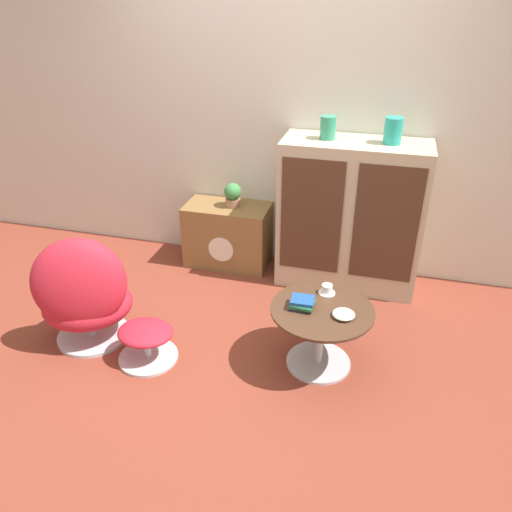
{
  "coord_description": "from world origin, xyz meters",
  "views": [
    {
      "loc": [
        0.81,
        -2.42,
        2.16
      ],
      "look_at": [
        0.04,
        0.4,
        0.55
      ],
      "focal_mm": 35.0,
      "sensor_mm": 36.0,
      "label": 1
    }
  ],
  "objects_px": {
    "ottoman": "(146,338)",
    "bowl": "(344,314)",
    "coffee_table": "(321,328)",
    "vase_inner_left": "(393,131)",
    "sideboard": "(350,216)",
    "book_stack": "(302,303)",
    "tv_console": "(228,235)",
    "vase_leftmost": "(328,128)",
    "teacup": "(327,290)",
    "potted_plant": "(233,194)",
    "egg_chair": "(84,295)"
  },
  "relations": [
    {
      "from": "ottoman",
      "to": "bowl",
      "type": "distance_m",
      "value": 1.26
    },
    {
      "from": "coffee_table",
      "to": "vase_inner_left",
      "type": "height_order",
      "value": "vase_inner_left"
    },
    {
      "from": "sideboard",
      "to": "book_stack",
      "type": "height_order",
      "value": "sideboard"
    },
    {
      "from": "tv_console",
      "to": "vase_leftmost",
      "type": "xyz_separation_m",
      "value": [
        0.79,
        -0.03,
        0.98
      ]
    },
    {
      "from": "tv_console",
      "to": "coffee_table",
      "type": "xyz_separation_m",
      "value": [
        0.96,
        -1.11,
        0.02
      ]
    },
    {
      "from": "sideboard",
      "to": "teacup",
      "type": "relative_size",
      "value": 10.84
    },
    {
      "from": "potted_plant",
      "to": "teacup",
      "type": "distance_m",
      "value": 1.32
    },
    {
      "from": "book_stack",
      "to": "sideboard",
      "type": "bearing_deg",
      "value": 81.33
    },
    {
      "from": "ottoman",
      "to": "vase_inner_left",
      "type": "xyz_separation_m",
      "value": [
        1.36,
        1.32,
        1.09
      ]
    },
    {
      "from": "coffee_table",
      "to": "ottoman",
      "type": "bearing_deg",
      "value": -167.43
    },
    {
      "from": "tv_console",
      "to": "teacup",
      "type": "xyz_separation_m",
      "value": [
        0.97,
        -0.94,
        0.19
      ]
    },
    {
      "from": "sideboard",
      "to": "vase_leftmost",
      "type": "height_order",
      "value": "vase_leftmost"
    },
    {
      "from": "tv_console",
      "to": "egg_chair",
      "type": "distance_m",
      "value": 1.41
    },
    {
      "from": "sideboard",
      "to": "egg_chair",
      "type": "xyz_separation_m",
      "value": [
        -1.57,
        -1.25,
        -0.21
      ]
    },
    {
      "from": "egg_chair",
      "to": "book_stack",
      "type": "bearing_deg",
      "value": 6.23
    },
    {
      "from": "bowl",
      "to": "tv_console",
      "type": "bearing_deg",
      "value": 133.32
    },
    {
      "from": "vase_leftmost",
      "to": "bowl",
      "type": "xyz_separation_m",
      "value": [
        0.31,
        -1.13,
        -0.8
      ]
    },
    {
      "from": "teacup",
      "to": "ottoman",
      "type": "bearing_deg",
      "value": -159.02
    },
    {
      "from": "book_stack",
      "to": "teacup",
      "type": "bearing_deg",
      "value": 57.8
    },
    {
      "from": "book_stack",
      "to": "bowl",
      "type": "distance_m",
      "value": 0.26
    },
    {
      "from": "potted_plant",
      "to": "bowl",
      "type": "relative_size",
      "value": 1.48
    },
    {
      "from": "tv_console",
      "to": "vase_inner_left",
      "type": "relative_size",
      "value": 3.82
    },
    {
      "from": "ottoman",
      "to": "vase_inner_left",
      "type": "bearing_deg",
      "value": 44.12
    },
    {
      "from": "bowl",
      "to": "potted_plant",
      "type": "bearing_deg",
      "value": 131.96
    },
    {
      "from": "book_stack",
      "to": "tv_console",
      "type": "bearing_deg",
      "value": 126.58
    },
    {
      "from": "vase_leftmost",
      "to": "book_stack",
      "type": "height_order",
      "value": "vase_leftmost"
    },
    {
      "from": "bowl",
      "to": "sideboard",
      "type": "bearing_deg",
      "value": 94.45
    },
    {
      "from": "vase_inner_left",
      "to": "bowl",
      "type": "distance_m",
      "value": 1.39
    },
    {
      "from": "vase_inner_left",
      "to": "egg_chair",
      "type": "bearing_deg",
      "value": -145.26
    },
    {
      "from": "ottoman",
      "to": "potted_plant",
      "type": "relative_size",
      "value": 1.92
    },
    {
      "from": "tv_console",
      "to": "teacup",
      "type": "relative_size",
      "value": 6.53
    },
    {
      "from": "bowl",
      "to": "coffee_table",
      "type": "bearing_deg",
      "value": 158.55
    },
    {
      "from": "bowl",
      "to": "vase_inner_left",
      "type": "bearing_deg",
      "value": 82.59
    },
    {
      "from": "teacup",
      "to": "bowl",
      "type": "height_order",
      "value": "teacup"
    },
    {
      "from": "tv_console",
      "to": "egg_chair",
      "type": "height_order",
      "value": "egg_chair"
    },
    {
      "from": "sideboard",
      "to": "coffee_table",
      "type": "xyz_separation_m",
      "value": [
        -0.04,
        -1.07,
        -0.3
      ]
    },
    {
      "from": "egg_chair",
      "to": "coffee_table",
      "type": "height_order",
      "value": "egg_chair"
    },
    {
      "from": "vase_leftmost",
      "to": "egg_chair",
      "type": "bearing_deg",
      "value": -137.22
    },
    {
      "from": "tv_console",
      "to": "vase_inner_left",
      "type": "bearing_deg",
      "value": -1.58
    },
    {
      "from": "potted_plant",
      "to": "book_stack",
      "type": "bearing_deg",
      "value": -55.11
    },
    {
      "from": "egg_chair",
      "to": "vase_inner_left",
      "type": "bearing_deg",
      "value": 34.74
    },
    {
      "from": "tv_console",
      "to": "teacup",
      "type": "height_order",
      "value": "tv_console"
    },
    {
      "from": "coffee_table",
      "to": "bowl",
      "type": "bearing_deg",
      "value": -21.45
    },
    {
      "from": "vase_inner_left",
      "to": "tv_console",
      "type": "bearing_deg",
      "value": 178.42
    },
    {
      "from": "teacup",
      "to": "sideboard",
      "type": "bearing_deg",
      "value": 87.26
    },
    {
      "from": "coffee_table",
      "to": "book_stack",
      "type": "xyz_separation_m",
      "value": [
        -0.12,
        -0.02,
        0.18
      ]
    },
    {
      "from": "coffee_table",
      "to": "vase_inner_left",
      "type": "xyz_separation_m",
      "value": [
        0.28,
        1.08,
        0.97
      ]
    },
    {
      "from": "ottoman",
      "to": "tv_console",
      "type": "bearing_deg",
      "value": 85.15
    },
    {
      "from": "coffee_table",
      "to": "vase_leftmost",
      "type": "distance_m",
      "value": 1.45
    },
    {
      "from": "sideboard",
      "to": "coffee_table",
      "type": "bearing_deg",
      "value": -92.39
    }
  ]
}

